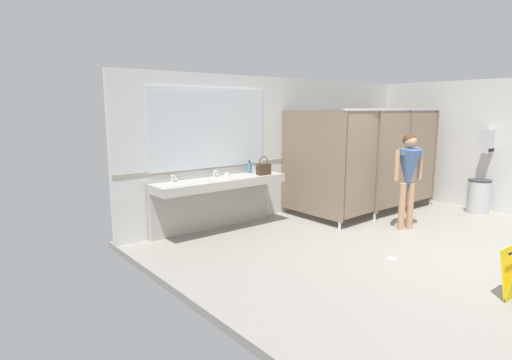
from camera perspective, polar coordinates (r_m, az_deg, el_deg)
name	(u,v)px	position (r m, az deg, el deg)	size (l,w,h in m)	color
ground_plane	(436,256)	(6.59, 23.46, -9.55)	(6.99, 6.85, 0.10)	gray
wall_back	(286,146)	(8.23, 4.19, 4.65)	(6.99, 0.12, 2.61)	silver
wall_back_tile_band	(288,159)	(8.21, 4.47, 2.84)	(6.99, 0.01, 0.06)	#9E937F
vanity_counter	(218,192)	(7.00, -5.24, -1.62)	(2.35, 0.57, 1.01)	#B2ADA3
mirror_panel	(210,128)	(7.04, -6.28, 7.07)	(2.25, 0.02, 1.33)	silver
bathroom_stalls	(372,158)	(8.53, 15.56, 2.89)	(3.01, 1.54, 2.04)	#84705B
paper_towel_dispenser_upper	(490,141)	(9.40, 29.39, 4.68)	(0.40, 0.13, 0.47)	#B7BABF
trash_bin	(479,196)	(9.29, 28.21, -1.97)	(0.42, 0.42, 0.66)	#B7BABF
person_standing	(408,170)	(7.41, 20.15, 1.35)	(0.55, 0.50, 1.63)	tan
handbag	(264,169)	(7.23, 1.05, 1.59)	(0.25, 0.11, 0.33)	#3F2D1E
soap_dispenser	(249,168)	(7.43, -0.91, 1.72)	(0.07, 0.07, 0.23)	teal
paper_cup	(227,176)	(6.84, -4.01, 0.56)	(0.07, 0.07, 0.10)	white
wet_floor_sign	(512,274)	(5.35, 31.69, -10.87)	(0.28, 0.19, 0.55)	yellow
floor_drain_cover	(392,258)	(6.12, 18.13, -10.16)	(0.14, 0.14, 0.01)	#B7BABF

